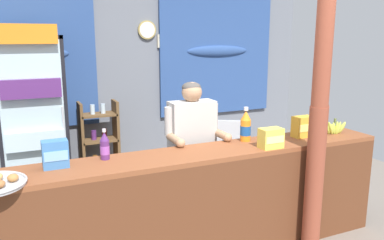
{
  "coord_description": "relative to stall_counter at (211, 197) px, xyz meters",
  "views": [
    {
      "loc": [
        -1.5,
        -2.39,
        1.9
      ],
      "look_at": [
        0.03,
        0.97,
        1.1
      ],
      "focal_mm": 36.4,
      "sensor_mm": 36.0,
      "label": 1
    }
  ],
  "objects": [
    {
      "name": "soda_bottle_orange_soda",
      "position": [
        0.48,
        0.25,
        0.51
      ],
      "size": [
        0.1,
        0.1,
        0.32
      ],
      "color": "orange",
      "rests_on": "stall_counter"
    },
    {
      "name": "plastic_lawn_chair",
      "position": [
        1.08,
        1.56,
        -0.09
      ],
      "size": [
        0.59,
        0.59,
        0.86
      ],
      "color": "silver",
      "rests_on": "ground"
    },
    {
      "name": "snack_box_instant_noodle",
      "position": [
        0.55,
        -0.04,
        0.46
      ],
      "size": [
        0.2,
        0.13,
        0.17
      ],
      "color": "#EAD14C",
      "rests_on": "stall_counter"
    },
    {
      "name": "soda_bottle_grape_soda",
      "position": [
        -0.82,
        0.23,
        0.48
      ],
      "size": [
        0.07,
        0.07,
        0.24
      ],
      "color": "#56286B",
      "rests_on": "stall_counter"
    },
    {
      "name": "banana_bunch",
      "position": [
        1.42,
        0.1,
        0.43
      ],
      "size": [
        0.27,
        0.06,
        0.16
      ],
      "color": "#B7C647",
      "rests_on": "stall_counter"
    },
    {
      "name": "snack_box_choco_powder",
      "position": [
        1.05,
        0.14,
        0.48
      ],
      "size": [
        0.2,
        0.12,
        0.2
      ],
      "color": "gold",
      "rests_on": "stall_counter"
    },
    {
      "name": "timber_post",
      "position": [
        0.89,
        -0.23,
        0.69
      ],
      "size": [
        0.18,
        0.16,
        2.64
      ],
      "color": "brown",
      "rests_on": "ground"
    },
    {
      "name": "stall_counter",
      "position": [
        0.0,
        0.0,
        0.0
      ],
      "size": [
        3.41,
        0.47,
        0.95
      ],
      "color": "brown",
      "rests_on": "ground"
    },
    {
      "name": "snack_box_biscuit",
      "position": [
        -1.19,
        0.18,
        0.48
      ],
      "size": [
        0.18,
        0.12,
        0.2
      ],
      "color": "#3D75B7",
      "rests_on": "stall_counter"
    },
    {
      "name": "bottle_shelf_rack",
      "position": [
        -0.5,
        2.14,
        -0.0
      ],
      "size": [
        0.48,
        0.28,
        1.1
      ],
      "color": "brown",
      "rests_on": "ground"
    },
    {
      "name": "ground_plane",
      "position": [
        0.09,
        0.77,
        -0.58
      ],
      "size": [
        7.15,
        7.15,
        0.0
      ],
      "primitive_type": "plane",
      "color": "slate"
    },
    {
      "name": "shopkeeper",
      "position": [
        0.08,
        0.56,
        0.36
      ],
      "size": [
        0.55,
        0.42,
        1.49
      ],
      "color": "#28282D",
      "rests_on": "ground"
    },
    {
      "name": "back_wall_curtained",
      "position": [
        0.1,
        2.47,
        0.88
      ],
      "size": [
        5.17,
        0.22,
        2.81
      ],
      "color": "slate",
      "rests_on": "ground"
    },
    {
      "name": "drink_fridge",
      "position": [
        -1.27,
        1.96,
        0.53
      ],
      "size": [
        0.71,
        0.75,
        2.02
      ],
      "color": "black",
      "rests_on": "ground"
    }
  ]
}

